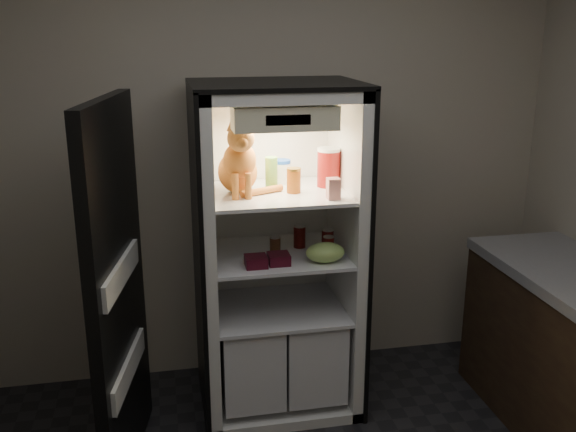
# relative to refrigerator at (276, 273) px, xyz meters

# --- Properties ---
(room_shell) EXTENTS (3.60, 3.60, 3.60)m
(room_shell) POSITION_rel_refrigerator_xyz_m (0.00, -1.38, 0.83)
(room_shell) COLOR white
(room_shell) RESTS_ON floor
(refrigerator) EXTENTS (0.90, 0.72, 1.88)m
(refrigerator) POSITION_rel_refrigerator_xyz_m (0.00, 0.00, 0.00)
(refrigerator) COLOR white
(refrigerator) RESTS_ON floor
(fridge_door) EXTENTS (0.21, 0.87, 1.85)m
(fridge_door) POSITION_rel_refrigerator_xyz_m (-0.85, -0.44, 0.12)
(fridge_door) COLOR black
(fridge_door) RESTS_ON floor
(tabby_cat) EXTENTS (0.35, 0.40, 0.43)m
(tabby_cat) POSITION_rel_refrigerator_xyz_m (-0.21, -0.06, 0.66)
(tabby_cat) COLOR #CB561A
(tabby_cat) RESTS_ON refrigerator
(parmesan_shaker) EXTENTS (0.07, 0.07, 0.18)m
(parmesan_shaker) POSITION_rel_refrigerator_xyz_m (-0.02, 0.00, 0.59)
(parmesan_shaker) COLOR #278F3F
(parmesan_shaker) RESTS_ON refrigerator
(mayo_tub) EXTENTS (0.10, 0.10, 0.14)m
(mayo_tub) POSITION_rel_refrigerator_xyz_m (0.06, 0.12, 0.57)
(mayo_tub) COLOR white
(mayo_tub) RESTS_ON refrigerator
(salsa_jar) EXTENTS (0.08, 0.08, 0.14)m
(salsa_jar) POSITION_rel_refrigerator_xyz_m (0.08, -0.10, 0.57)
(salsa_jar) COLOR maroon
(salsa_jar) RESTS_ON refrigerator
(pepper_jar) EXTENTS (0.13, 0.13, 0.22)m
(pepper_jar) POSITION_rel_refrigerator_xyz_m (0.30, 0.00, 0.61)
(pepper_jar) COLOR #AB1C16
(pepper_jar) RESTS_ON refrigerator
(cream_carton) EXTENTS (0.06, 0.06, 0.11)m
(cream_carton) POSITION_rel_refrigerator_xyz_m (0.26, -0.27, 0.55)
(cream_carton) COLOR silver
(cream_carton) RESTS_ON refrigerator
(soda_can_a) EXTENTS (0.07, 0.07, 0.13)m
(soda_can_a) POSITION_rel_refrigerator_xyz_m (0.14, 0.01, 0.21)
(soda_can_a) COLOR black
(soda_can_a) RESTS_ON refrigerator
(soda_can_b) EXTENTS (0.07, 0.07, 0.12)m
(soda_can_b) POSITION_rel_refrigerator_xyz_m (0.28, -0.09, 0.21)
(soda_can_b) COLOR black
(soda_can_b) RESTS_ON refrigerator
(soda_can_c) EXTENTS (0.06, 0.06, 0.11)m
(soda_can_c) POSITION_rel_refrigerator_xyz_m (0.26, -0.17, 0.20)
(soda_can_c) COLOR black
(soda_can_c) RESTS_ON refrigerator
(condiment_jar) EXTENTS (0.06, 0.06, 0.08)m
(condiment_jar) POSITION_rel_refrigerator_xyz_m (-0.01, -0.02, 0.19)
(condiment_jar) COLOR #5A3119
(condiment_jar) RESTS_ON refrigerator
(grape_bag) EXTENTS (0.21, 0.15, 0.11)m
(grape_bag) POSITION_rel_refrigerator_xyz_m (0.22, -0.25, 0.20)
(grape_bag) COLOR #87B253
(grape_bag) RESTS_ON refrigerator
(berry_box_left) EXTENTS (0.11, 0.11, 0.06)m
(berry_box_left) POSITION_rel_refrigerator_xyz_m (-0.15, -0.25, 0.18)
(berry_box_left) COLOR #520D1F
(berry_box_left) RESTS_ON refrigerator
(berry_box_right) EXTENTS (0.11, 0.11, 0.06)m
(berry_box_right) POSITION_rel_refrigerator_xyz_m (-0.03, -0.24, 0.18)
(berry_box_right) COLOR #520D1F
(berry_box_right) RESTS_ON refrigerator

